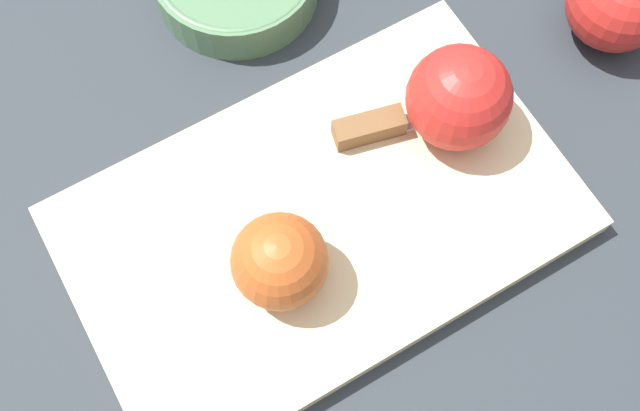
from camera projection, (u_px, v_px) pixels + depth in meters
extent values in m
plane|color=#282D33|center=(320.00, 224.00, 0.59)|extent=(4.00, 4.00, 0.00)
cube|color=#D1B789|center=(320.00, 220.00, 0.58)|extent=(0.39, 0.24, 0.02)
sphere|color=#AD4C1E|center=(280.00, 261.00, 0.52)|extent=(0.07, 0.07, 0.07)
cylinder|color=beige|center=(273.00, 256.00, 0.52)|extent=(0.06, 0.03, 0.07)
sphere|color=red|center=(459.00, 98.00, 0.56)|extent=(0.08, 0.08, 0.08)
cylinder|color=beige|center=(466.00, 104.00, 0.56)|extent=(0.08, 0.02, 0.08)
cube|color=silver|center=(446.00, 111.00, 0.60)|extent=(0.08, 0.03, 0.00)
cube|color=brown|center=(369.00, 128.00, 0.59)|extent=(0.06, 0.03, 0.02)
sphere|color=red|center=(620.00, 0.00, 0.62)|extent=(0.09, 0.09, 0.09)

